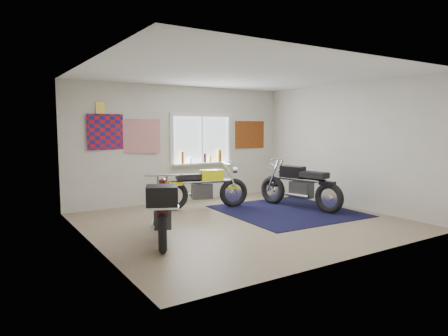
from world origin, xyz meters
TOP-DOWN VIEW (x-y plane):
  - ground at (0.00, 0.00)m, footprint 5.50×5.50m
  - room_shell at (0.00, 0.00)m, footprint 5.50×5.50m
  - navy_rug at (1.29, 0.24)m, footprint 2.63×2.72m
  - window_assembly at (0.50, 2.47)m, footprint 1.66×0.17m
  - oil_bottles at (0.57, 2.40)m, footprint 1.10×0.09m
  - flag_display at (-1.90, 2.48)m, footprint 1.60×0.10m
  - triumph_poster at (1.95, 2.48)m, footprint 0.90×0.03m
  - yellow_triumph at (-0.04, 1.43)m, footprint 1.92×0.76m
  - black_chrome_bike at (1.72, 0.33)m, footprint 0.73×2.06m
  - maroon_tourer at (-1.81, -0.44)m, footprint 1.05×1.85m

SIDE VIEW (x-z plane):
  - ground at x=0.00m, z-range 0.00..0.00m
  - navy_rug at x=1.29m, z-range 0.00..0.01m
  - yellow_triumph at x=-0.04m, z-range -0.06..0.93m
  - black_chrome_bike at x=1.72m, z-range -0.07..1.00m
  - maroon_tourer at x=-1.81m, z-range 0.02..1.00m
  - oil_bottles at x=0.57m, z-range 0.88..1.18m
  - window_assembly at x=0.50m, z-range 0.74..2.00m
  - triumph_poster at x=1.95m, z-range 1.20..1.90m
  - room_shell at x=0.00m, z-range -1.11..4.39m
  - flag_display at x=-1.90m, z-range 1.56..2.73m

